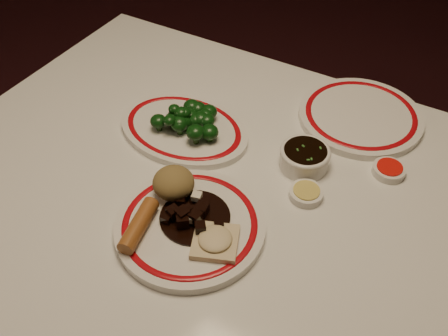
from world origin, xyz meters
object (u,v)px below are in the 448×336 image
Objects in this scene: stirfry_heap at (193,215)px; broccoli_pile at (188,119)px; broccoli_plate at (184,129)px; dining_table at (225,220)px; main_plate at (190,226)px; rice_mound at (173,183)px; fried_wonton at (215,241)px; spring_roll at (139,225)px; soy_bowl at (304,158)px.

broccoli_pile reaches higher than stirfry_heap.
dining_table is at bearing -32.45° from broccoli_plate.
rice_mound is (-0.06, 0.05, 0.04)m from main_plate.
fried_wonton is (0.06, -0.02, 0.02)m from main_plate.
dining_table is 0.17m from rice_mound.
main_plate is at bearing -54.56° from broccoli_plate.
spring_roll is at bearing -139.84° from main_plate.
main_plate is 3.12× the size of spring_roll.
soy_bowl is at bearing 49.72° from rice_mound.
broccoli_plate is 0.26m from soy_bowl.
spring_roll reaches higher than dining_table.
stirfry_heap is at bearing 33.97° from spring_roll.
broccoli_pile reaches higher than fried_wonton.
rice_mound is at bearing 150.44° from stirfry_heap.
fried_wonton is 0.31m from broccoli_pile.
dining_table is at bearing 55.40° from spring_roll.
broccoli_plate is at bearing 125.44° from main_plate.
stirfry_heap reaches higher than fried_wonton.
broccoli_pile is at bearing 94.02° from spring_roll.
dining_table is 8.27× the size of broccoli_pile.
stirfry_heap reaches higher than main_plate.
dining_table is 0.16m from stirfry_heap.
fried_wonton is at bearing -49.26° from broccoli_pile.
stirfry_heap is 0.42× the size of broccoli_plate.
soy_bowl is at bearing 79.74° from fried_wonton.
main_plate reaches higher than dining_table.
rice_mound reaches higher than dining_table.
rice_mound is 0.26× the size of broccoli_plate.
broccoli_plate is at bearing 96.34° from spring_roll.
stirfry_heap is 0.26m from soy_bowl.
soy_bowl is (0.11, 0.25, 0.01)m from main_plate.
rice_mound is 0.19m from broccoli_pile.
main_plate is 2.32× the size of broccoli_pile.
dining_table is 0.15m from main_plate.
fried_wonton is 0.32m from broccoli_plate.
stirfry_heap reaches higher than broccoli_plate.
stirfry_heap is (0.06, -0.04, -0.02)m from rice_mound.
soy_bowl is (0.11, 0.24, -0.01)m from stirfry_heap.
spring_roll reaches higher than main_plate.
main_plate is at bearing -36.25° from rice_mound.
rice_mound reaches higher than spring_roll.
spring_roll reaches higher than soy_bowl.
rice_mound reaches higher than stirfry_heap.
stirfry_heap is 0.86× the size of broccoli_pile.
rice_mound is 0.52× the size of broccoli_pile.
fried_wonton is at bearing -47.24° from broccoli_plate.
dining_table is 11.14× the size of spring_roll.
rice_mound is at bearing -61.84° from broccoli_plate.
main_plate is 0.02m from stirfry_heap.
soy_bowl is (0.05, 0.26, -0.01)m from fried_wonton.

